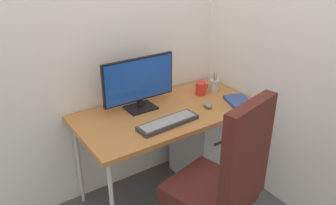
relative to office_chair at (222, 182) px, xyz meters
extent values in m
plane|color=#4C4C51|center=(0.06, 0.66, -0.55)|extent=(8.00, 8.00, 0.00)
cube|color=white|center=(0.06, 1.03, 0.85)|extent=(2.38, 0.04, 2.80)
cube|color=white|center=(0.75, 0.51, 0.85)|extent=(0.04, 1.74, 2.80)
cube|color=#B27038|center=(0.06, 0.66, 0.16)|extent=(1.31, 0.67, 0.03)
cylinder|color=silver|center=(0.66, 0.38, -0.20)|extent=(0.03, 0.03, 0.70)
cylinder|color=silver|center=(-0.54, 0.94, -0.20)|extent=(0.03, 0.03, 0.70)
cylinder|color=silver|center=(0.66, 0.94, -0.20)|extent=(0.03, 0.03, 0.70)
cube|color=#4C1E19|center=(-0.02, 0.09, -0.13)|extent=(0.54, 0.54, 0.11)
cube|color=#4C1E19|center=(0.03, -0.13, 0.24)|extent=(0.40, 0.16, 0.63)
cube|color=#B2B5BA|center=(0.45, 0.69, -0.24)|extent=(0.39, 0.45, 0.62)
cube|color=#262628|center=(0.45, 0.46, -0.12)|extent=(0.19, 0.01, 0.02)
cube|color=black|center=(-0.08, 0.80, 0.18)|extent=(0.21, 0.17, 0.01)
cube|color=black|center=(-0.08, 0.81, 0.22)|extent=(0.04, 0.02, 0.06)
cube|color=black|center=(-0.08, 0.81, 0.40)|extent=(0.55, 0.02, 0.31)
cube|color=#1947B2|center=(-0.08, 0.80, 0.40)|extent=(0.53, 0.01, 0.29)
cube|color=#333338|center=(-0.05, 0.49, 0.19)|extent=(0.44, 0.15, 0.03)
cube|color=gray|center=(-0.05, 0.49, 0.21)|extent=(0.40, 0.12, 0.00)
ellipsoid|color=slate|center=(0.33, 0.54, 0.19)|extent=(0.08, 0.11, 0.04)
cylinder|color=#B2B5BA|center=(0.57, 0.74, 0.22)|extent=(0.08, 0.08, 0.10)
cylinder|color=silver|center=(0.56, 0.74, 0.28)|extent=(0.02, 0.01, 0.11)
cylinder|color=silver|center=(0.57, 0.74, 0.28)|extent=(0.02, 0.01, 0.11)
torus|color=#333338|center=(0.57, 0.74, 0.23)|extent=(0.03, 0.04, 0.01)
cylinder|color=orange|center=(0.57, 0.72, 0.27)|extent=(0.01, 0.01, 0.13)
cylinder|color=#337FD8|center=(0.55, 0.73, 0.28)|extent=(0.02, 0.01, 0.14)
cube|color=#334C8C|center=(0.57, 0.47, 0.19)|extent=(0.22, 0.25, 0.02)
cylinder|color=red|center=(0.44, 0.75, 0.23)|extent=(0.08, 0.08, 0.10)
torus|color=red|center=(0.49, 0.75, 0.23)|extent=(0.05, 0.01, 0.05)
camera|label=1|loc=(-1.17, -1.15, 1.27)|focal=36.65mm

